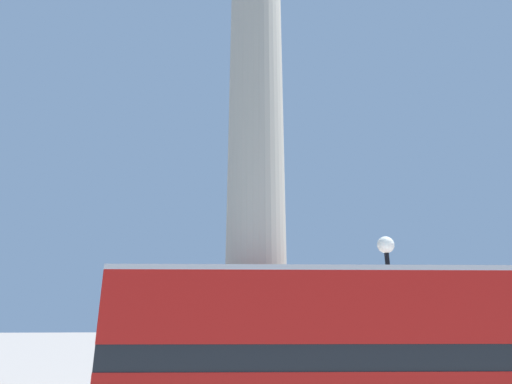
{
  "coord_description": "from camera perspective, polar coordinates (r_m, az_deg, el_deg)",
  "views": [
    {
      "loc": [
        -1.51,
        -14.02,
        3.11
      ],
      "look_at": [
        0.0,
        0.0,
        7.64
      ],
      "focal_mm": 28.0,
      "sensor_mm": 36.0,
      "label": 1
    }
  ],
  "objects": [
    {
      "name": "monument_column",
      "position": [
        15.63,
        0.0,
        7.71
      ],
      "size": [
        6.01,
        6.01,
        25.95
      ],
      "color": "#A39E8E",
      "rests_on": "ground_plane"
    },
    {
      "name": "bus_a",
      "position": [
        10.49,
        9.28,
        -21.57
      ],
      "size": [
        10.19,
        3.38,
        4.31
      ],
      "rotation": [
        0.0,
        0.0,
        -0.08
      ],
      "color": "red",
      "rests_on": "ground_plane"
    },
    {
      "name": "street_lamp",
      "position": [
        12.84,
        18.78,
        -14.63
      ],
      "size": [
        0.52,
        0.52,
        5.57
      ],
      "color": "black",
      "rests_on": "ground_plane"
    }
  ]
}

